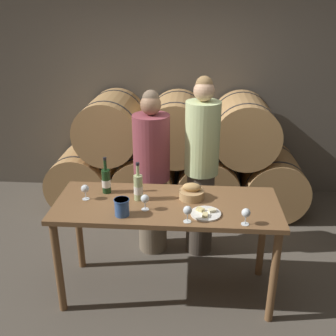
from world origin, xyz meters
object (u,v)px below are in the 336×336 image
at_px(person_right, 201,168).
at_px(blue_crock, 122,207).
at_px(wine_glass_left, 145,199).
at_px(wine_glass_center, 188,211).
at_px(person_left, 152,174).
at_px(cheese_plate, 206,213).
at_px(wine_glass_right, 246,213).
at_px(wine_glass_far_left, 85,189).
at_px(tasting_table, 167,215).
at_px(bread_basket, 192,193).
at_px(wine_bottle_red, 106,181).
at_px(wine_bottle_white, 138,187).

distance_m(person_right, blue_crock, 1.07).
height_order(person_right, wine_glass_left, person_right).
xyz_separation_m(blue_crock, wine_glass_center, (0.50, -0.06, 0.02)).
relative_size(person_left, blue_crock, 12.33).
bearing_deg(blue_crock, person_left, 81.44).
height_order(person_left, person_right, person_right).
distance_m(cheese_plate, wine_glass_right, 0.32).
distance_m(person_left, wine_glass_center, 1.02).
bearing_deg(wine_glass_far_left, person_left, 53.25).
bearing_deg(wine_glass_left, cheese_plate, -5.20).
bearing_deg(wine_glass_far_left, wine_glass_center, -19.68).
distance_m(person_left, blue_crock, 0.90).
xyz_separation_m(person_right, wine_glass_right, (0.32, -0.95, 0.05)).
xyz_separation_m(tasting_table, bread_basket, (0.20, 0.10, 0.17)).
distance_m(person_left, person_right, 0.49).
bearing_deg(wine_glass_left, person_left, 92.42).
bearing_deg(tasting_table, person_right, 66.84).
relative_size(wine_glass_far_left, wine_glass_right, 1.00).
relative_size(bread_basket, wine_glass_far_left, 1.60).
distance_m(wine_bottle_red, cheese_plate, 0.91).
relative_size(wine_glass_left, wine_glass_center, 1.00).
bearing_deg(person_left, cheese_plate, -58.49).
bearing_deg(cheese_plate, person_left, 121.51).
height_order(wine_bottle_white, wine_glass_right, wine_bottle_white).
distance_m(blue_crock, wine_glass_left, 0.19).
distance_m(bread_basket, cheese_plate, 0.29).
bearing_deg(wine_glass_center, wine_bottle_red, 147.81).
relative_size(person_left, cheese_plate, 7.11).
bearing_deg(wine_glass_far_left, tasting_table, -1.82).
height_order(person_left, wine_glass_far_left, person_left).
relative_size(person_right, wine_bottle_white, 5.45).
distance_m(wine_glass_center, wine_glass_right, 0.43).
height_order(person_right, wine_bottle_red, person_right).
height_order(cheese_plate, wine_glass_left, wine_glass_left).
xyz_separation_m(wine_bottle_white, cheese_plate, (0.55, -0.21, -0.10)).
bearing_deg(person_left, wine_glass_center, -68.70).
distance_m(wine_glass_left, wine_glass_center, 0.37).
bearing_deg(bread_basket, wine_glass_left, -148.48).
distance_m(person_right, wine_glass_center, 0.95).
bearing_deg(blue_crock, wine_glass_right, -4.48).
relative_size(blue_crock, bread_basket, 0.65).
height_order(bread_basket, wine_glass_center, bread_basket).
bearing_deg(bread_basket, tasting_table, -153.23).
relative_size(person_right, wine_glass_center, 13.82).
distance_m(person_left, cheese_plate, 0.97).
relative_size(wine_bottle_red, wine_glass_left, 2.47).
relative_size(wine_bottle_red, wine_glass_right, 2.47).
height_order(wine_bottle_red, wine_bottle_white, wine_bottle_white).
bearing_deg(cheese_plate, wine_glass_center, -139.56).
height_order(person_left, cheese_plate, person_left).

